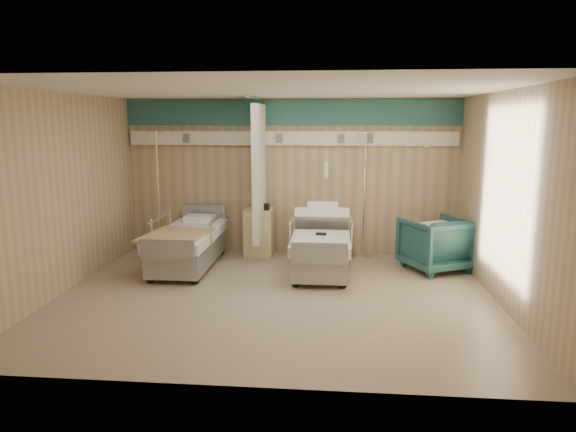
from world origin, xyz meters
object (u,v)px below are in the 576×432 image
(bed_right, at_px, (321,252))
(visitor_armchair, at_px, (435,244))
(bedside_cabinet, at_px, (259,232))
(iv_stand_right, at_px, (363,232))
(iv_stand_left, at_px, (160,230))
(bed_left, at_px, (189,249))

(bed_right, distance_m, visitor_armchair, 1.87)
(bed_right, bearing_deg, bedside_cabinet, 141.95)
(bed_right, distance_m, bedside_cabinet, 1.46)
(iv_stand_right, bearing_deg, visitor_armchair, -33.96)
(visitor_armchair, distance_m, iv_stand_left, 4.80)
(bed_right, height_order, bedside_cabinet, bedside_cabinet)
(bed_left, relative_size, iv_stand_left, 0.96)
(bed_left, distance_m, iv_stand_right, 3.08)
(bed_left, relative_size, iv_stand_right, 0.97)
(iv_stand_right, bearing_deg, bed_right, -126.22)
(bed_right, height_order, bed_left, same)
(bed_right, xyz_separation_m, iv_stand_left, (-2.93, 0.72, 0.14))
(bedside_cabinet, xyz_separation_m, iv_stand_left, (-1.78, -0.18, 0.03))
(visitor_armchair, bearing_deg, bedside_cabinet, -39.23)
(bed_right, relative_size, bedside_cabinet, 2.54)
(bed_left, bearing_deg, visitor_armchair, 3.07)
(bedside_cabinet, xyz_separation_m, visitor_armchair, (3.00, -0.68, 0.01))
(bed_left, height_order, iv_stand_left, iv_stand_left)
(visitor_armchair, height_order, iv_stand_right, iv_stand_right)
(bedside_cabinet, bearing_deg, visitor_armchair, -12.82)
(bed_right, distance_m, iv_stand_left, 3.02)
(bed_left, bearing_deg, bedside_cabinet, 40.60)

